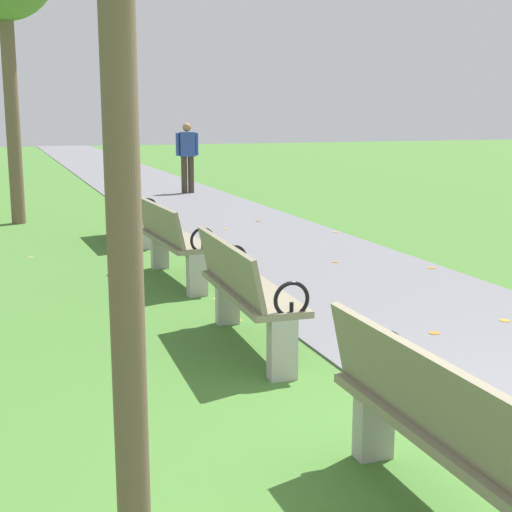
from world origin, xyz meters
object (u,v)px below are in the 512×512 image
(park_bench_2, at_px, (245,291))
(park_bench_3, at_px, (172,239))
(pedestrian_walking, at_px, (187,154))
(park_bench_4, at_px, (128,209))
(park_bench_1, at_px, (445,430))

(park_bench_2, distance_m, park_bench_3, 2.56)
(park_bench_2, xyz_separation_m, pedestrian_walking, (2.44, 11.32, 0.44))
(park_bench_2, bearing_deg, park_bench_3, 90.00)
(pedestrian_walking, bearing_deg, park_bench_4, -112.20)
(park_bench_1, relative_size, park_bench_2, 0.99)
(park_bench_4, distance_m, pedestrian_walking, 6.46)
(park_bench_2, distance_m, pedestrian_walking, 11.59)
(park_bench_1, relative_size, park_bench_4, 0.99)
(park_bench_1, xyz_separation_m, park_bench_3, (0.00, 5.35, 0.00))
(park_bench_2, distance_m, park_bench_4, 5.36)
(park_bench_4, relative_size, pedestrian_walking, 1.00)
(pedestrian_walking, bearing_deg, park_bench_3, -105.53)
(park_bench_4, bearing_deg, park_bench_3, -90.00)
(park_bench_1, height_order, park_bench_4, same)
(park_bench_2, height_order, pedestrian_walking, pedestrian_walking)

